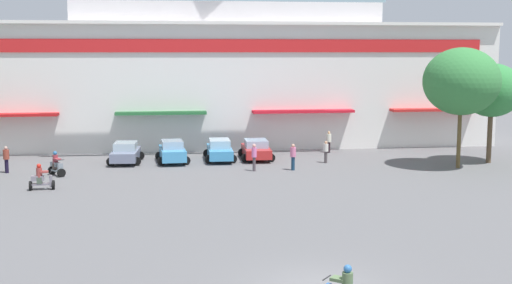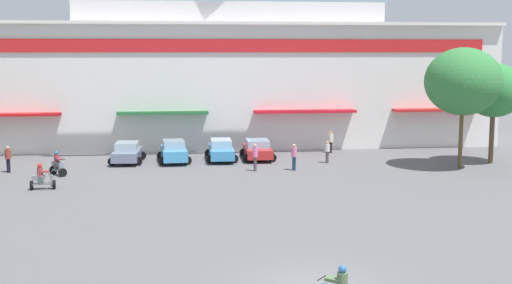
% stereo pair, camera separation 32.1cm
% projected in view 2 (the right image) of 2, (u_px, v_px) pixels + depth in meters
% --- Properties ---
extents(ground_plane, '(128.00, 128.00, 0.00)m').
position_uv_depth(ground_plane, '(262.00, 200.00, 34.82)').
color(ground_plane, '#5C5B5E').
extents(colonial_building, '(42.83, 14.52, 19.97)m').
position_uv_depth(colonial_building, '(228.00, 42.00, 55.58)').
color(colonial_building, white).
rests_on(colonial_building, ground).
extents(plaza_tree_1, '(4.07, 4.09, 6.84)m').
position_uv_depth(plaza_tree_1, '(494.00, 91.00, 45.48)').
color(plaza_tree_1, brown).
rests_on(plaza_tree_1, ground).
extents(plaza_tree_3, '(4.91, 5.27, 7.91)m').
position_uv_depth(plaza_tree_3, '(463.00, 82.00, 43.37)').
color(plaza_tree_3, brown).
rests_on(plaza_tree_3, ground).
extents(parked_car_0, '(2.47, 4.04, 1.44)m').
position_uv_depth(parked_car_0, '(127.00, 152.00, 46.20)').
color(parked_car_0, slate).
rests_on(parked_car_0, ground).
extents(parked_car_1, '(2.42, 3.95, 1.55)m').
position_uv_depth(parked_car_1, '(174.00, 151.00, 46.33)').
color(parked_car_1, '#4294CB').
rests_on(parked_car_1, ground).
extents(parked_car_2, '(2.27, 4.38, 1.49)m').
position_uv_depth(parked_car_2, '(221.00, 150.00, 47.23)').
color(parked_car_2, '#3B8EC6').
rests_on(parked_car_2, ground).
extents(parked_car_3, '(2.45, 4.17, 1.41)m').
position_uv_depth(parked_car_3, '(258.00, 149.00, 47.65)').
color(parked_car_3, red).
rests_on(parked_car_3, ground).
extents(scooter_rider_0, '(1.40, 0.63, 1.49)m').
position_uv_depth(scooter_rider_0, '(42.00, 179.00, 37.37)').
color(scooter_rider_0, black).
rests_on(scooter_rider_0, ground).
extents(scooter_rider_1, '(1.23, 1.43, 1.53)m').
position_uv_depth(scooter_rider_1, '(58.00, 165.00, 41.57)').
color(scooter_rider_1, black).
rests_on(scooter_rider_1, ground).
extents(pedestrian_0, '(0.40, 0.40, 1.64)m').
position_uv_depth(pedestrian_0, '(331.00, 141.00, 50.65)').
color(pedestrian_0, black).
rests_on(pedestrian_0, ground).
extents(pedestrian_1, '(0.47, 0.47, 1.71)m').
position_uv_depth(pedestrian_1, '(8.00, 158.00, 42.47)').
color(pedestrian_1, black).
rests_on(pedestrian_1, ground).
extents(pedestrian_2, '(0.38, 0.38, 1.53)m').
position_uv_depth(pedestrian_2, '(327.00, 151.00, 46.09)').
color(pedestrian_2, '#4B4345').
rests_on(pedestrian_2, ground).
extents(pedestrian_3, '(0.45, 0.45, 1.77)m').
position_uv_depth(pedestrian_3, '(255.00, 155.00, 42.97)').
color(pedestrian_3, '#4D4349').
rests_on(pedestrian_3, ground).
extents(pedestrian_4, '(0.53, 0.53, 1.72)m').
position_uv_depth(pedestrian_4, '(294.00, 155.00, 43.28)').
color(pedestrian_4, navy).
rests_on(pedestrian_4, ground).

